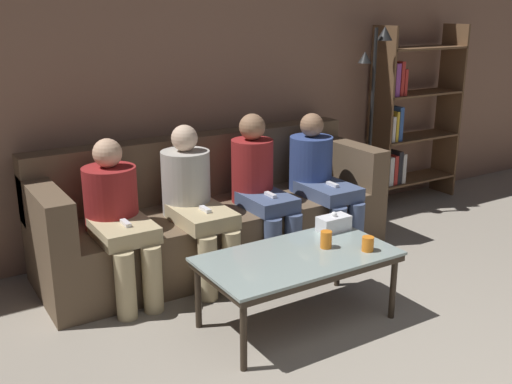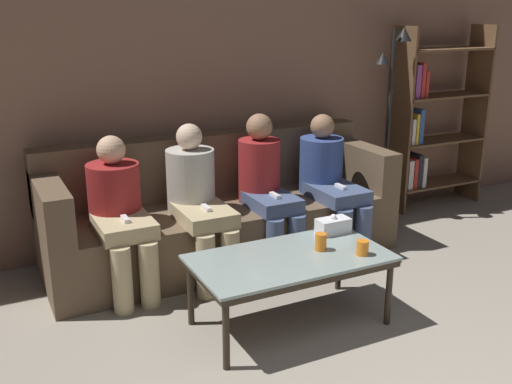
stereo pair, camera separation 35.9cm
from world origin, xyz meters
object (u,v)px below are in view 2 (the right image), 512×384
Objects in this scene: seated_person_right_end at (329,178)px; standing_lamp at (391,105)px; cup_near_right at (321,242)px; couch at (221,215)px; cup_near_left at (363,248)px; seated_person_left_end at (119,209)px; seated_person_mid_left at (197,197)px; coffee_table at (290,263)px; seated_person_mid_right at (266,185)px; bookshelf at (428,124)px; tissue_box at (333,226)px.

standing_lamp is at bearing 22.75° from seated_person_right_end.
cup_near_right is at bearing -125.59° from seated_person_right_end.
couch is 1.40m from cup_near_left.
couch is at bearing 98.27° from cup_near_right.
seated_person_mid_left reaches higher than seated_person_left_end.
seated_person_mid_left is (-0.23, 0.93, 0.19)m from coffee_table.
cup_near_left is 1.13m from seated_person_mid_right.
cup_near_right is 2.58m from bookshelf.
cup_near_right is (0.21, 0.00, 0.10)m from coffee_table.
bookshelf is 0.65m from standing_lamp.
coffee_table is 0.50m from tissue_box.
seated_person_mid_left is (-1.98, -0.36, -0.46)m from standing_lamp.
cup_near_right is at bearing -137.53° from tissue_box.
seated_person_right_end is (0.48, 1.11, 0.09)m from cup_near_left.
tissue_box is 0.21× the size of seated_person_left_end.
couch is at bearing -175.68° from standing_lamp.
tissue_box is 0.13× the size of bookshelf.
bookshelf reaches higher than cup_near_right.
seated_person_mid_left reaches higher than couch.
standing_lamp is (-0.58, -0.14, 0.24)m from bookshelf.
seated_person_mid_right reaches higher than tissue_box.
couch reaches higher than cup_near_right.
cup_near_left is 0.84× the size of cup_near_right.
seated_person_right_end reaches higher than couch.
seated_person_right_end is (1.68, -0.01, 0.00)m from seated_person_left_end.
cup_near_left is 0.42× the size of tissue_box.
seated_person_mid_left is at bearing 119.85° from cup_near_left.
cup_near_right is 1.04m from seated_person_mid_left.
cup_near_right reaches higher than coffee_table.
seated_person_mid_left is 0.56m from seated_person_mid_right.
tissue_box is 1.44m from seated_person_left_end.
bookshelf is 1.62× the size of seated_person_left_end.
seated_person_mid_right is at bearing 93.95° from cup_near_left.
cup_near_left is 2.07m from standing_lamp.
coffee_table is at bearing -133.39° from seated_person_right_end.
seated_person_left_end is at bearing 178.96° from seated_person_mid_left.
seated_person_mid_left is 1.02× the size of seated_person_right_end.
seated_person_right_end is at bearing 46.61° from coffee_table.
seated_person_left_end is 0.97× the size of seated_person_mid_left.
standing_lamp is at bearing 40.22° from cup_near_right.
standing_lamp is 1.59× the size of seated_person_right_end.
cup_near_right is 0.10× the size of seated_person_right_end.
standing_lamp reaches higher than seated_person_mid_right.
cup_near_right is 0.06× the size of bookshelf.
tissue_box is at bearing -30.56° from seated_person_left_end.
tissue_box is at bearing -67.21° from couch.
seated_person_left_end is (-1.01, 0.94, 0.08)m from cup_near_right.
tissue_box reaches higher than cup_near_right.
tissue_box reaches higher than cup_near_left.
seated_person_mid_left is at bearing -178.73° from seated_person_mid_right.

